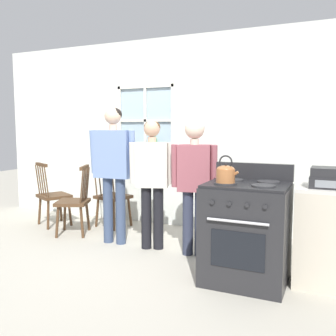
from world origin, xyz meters
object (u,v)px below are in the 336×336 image
(chair_by_window, at_px, (74,202))
(stove, at_px, (246,232))
(person_adult_right, at_px, (194,173))
(person_elderly_left, at_px, (114,161))
(side_counter, at_px, (328,237))
(kettle, at_px, (226,173))
(chair_near_wall, at_px, (112,197))
(potted_plant, at_px, (155,149))
(person_teen_center, at_px, (152,173))
(stereo, at_px, (330,178))
(chair_center_cluster, at_px, (53,196))

(chair_by_window, bearing_deg, stove, 52.50)
(person_adult_right, bearing_deg, person_elderly_left, 166.64)
(person_adult_right, height_order, stove, person_adult_right)
(stove, height_order, side_counter, stove)
(kettle, bearing_deg, stove, 38.15)
(person_elderly_left, xyz_separation_m, kettle, (1.58, -0.62, 0.00))
(chair_near_wall, bearing_deg, potted_plant, -128.59)
(person_teen_center, bearing_deg, side_counter, -26.20)
(chair_by_window, height_order, side_counter, chair_by_window)
(chair_near_wall, xyz_separation_m, stereo, (2.87, -0.93, 0.55))
(person_adult_right, height_order, stereo, person_adult_right)
(stove, bearing_deg, chair_near_wall, 152.68)
(person_elderly_left, distance_m, side_counter, 2.51)
(person_elderly_left, bearing_deg, stereo, -10.42)
(stereo, bearing_deg, person_elderly_left, 173.15)
(chair_center_cluster, bearing_deg, stereo, -162.24)
(person_elderly_left, relative_size, stove, 1.54)
(person_adult_right, xyz_separation_m, stereo, (1.38, -0.28, 0.05))
(person_teen_center, bearing_deg, person_adult_right, -19.16)
(chair_center_cluster, relative_size, person_elderly_left, 0.55)
(stereo, bearing_deg, side_counter, 90.00)
(chair_center_cluster, relative_size, person_adult_right, 0.61)
(side_counter, bearing_deg, chair_near_wall, 162.45)
(chair_by_window, distance_m, person_elderly_left, 0.92)
(chair_near_wall, xyz_separation_m, side_counter, (2.87, -0.91, 0.02))
(side_counter, bearing_deg, stereo, -90.00)
(kettle, bearing_deg, side_counter, 22.28)
(stove, relative_size, kettle, 4.39)
(potted_plant, relative_size, stereo, 1.06)
(stove, height_order, stereo, stove)
(chair_by_window, relative_size, person_adult_right, 0.61)
(person_teen_center, xyz_separation_m, person_adult_right, (0.53, -0.01, 0.04))
(side_counter, xyz_separation_m, stereo, (0.00, -0.02, 0.54))
(person_teen_center, bearing_deg, chair_by_window, 156.95)
(chair_center_cluster, relative_size, potted_plant, 2.58)
(chair_center_cluster, xyz_separation_m, kettle, (2.85, -0.97, 0.59))
(person_elderly_left, height_order, potted_plant, person_elderly_left)
(stove, bearing_deg, chair_by_window, 166.22)
(person_teen_center, distance_m, side_counter, 1.98)
(chair_center_cluster, bearing_deg, potted_plant, -125.47)
(person_elderly_left, height_order, stereo, person_elderly_left)
(stove, bearing_deg, person_elderly_left, 164.28)
(chair_by_window, xyz_separation_m, person_adult_right, (1.75, -0.12, 0.50))
(chair_by_window, height_order, kettle, kettle)
(kettle, relative_size, stereo, 0.73)
(chair_near_wall, bearing_deg, person_elderly_left, 138.34)
(person_elderly_left, relative_size, kettle, 6.76)
(chair_near_wall, relative_size, person_adult_right, 0.61)
(person_teen_center, distance_m, kettle, 1.23)
(chair_near_wall, relative_size, chair_center_cluster, 1.00)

